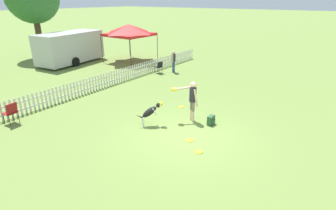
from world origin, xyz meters
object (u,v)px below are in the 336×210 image
at_px(frisbee_near_handler, 181,107).
at_px(folding_chair_blue_left, 159,66).
at_px(handler_person, 192,97).
at_px(folding_chair_center, 11,111).
at_px(leaping_dog, 150,111).
at_px(backpack_on_grass, 211,120).
at_px(frisbee_near_dog, 190,140).
at_px(canopy_tent_main, 129,30).
at_px(spectator_standing, 174,60).
at_px(equipment_trailer, 70,47).
at_px(frisbee_midfield, 199,152).

height_order(frisbee_near_handler, folding_chair_blue_left, folding_chair_blue_left).
bearing_deg(handler_person, frisbee_near_handler, -2.08).
xyz_separation_m(frisbee_near_handler, folding_chair_center, (-5.49, 4.53, 0.54)).
height_order(leaping_dog, backpack_on_grass, leaping_dog).
bearing_deg(folding_chair_blue_left, folding_chair_center, 14.13).
xyz_separation_m(handler_person, folding_chair_blue_left, (5.07, 5.63, -0.57)).
xyz_separation_m(frisbee_near_dog, backpack_on_grass, (1.60, 0.01, 0.17)).
height_order(handler_person, folding_chair_center, handler_person).
bearing_deg(folding_chair_blue_left, frisbee_near_handler, 62.07).
relative_size(canopy_tent_main, spectator_standing, 2.12).
xyz_separation_m(folding_chair_blue_left, spectator_standing, (0.76, -0.65, 0.40)).
relative_size(backpack_on_grass, canopy_tent_main, 0.12).
xyz_separation_m(frisbee_near_dog, folding_chair_center, (-3.07, 6.50, 0.54)).
bearing_deg(frisbee_near_handler, canopy_tent_main, 56.91).
distance_m(frisbee_near_dog, folding_chair_center, 7.21).
relative_size(handler_person, equipment_trailer, 0.28).
bearing_deg(frisbee_near_handler, equipment_trailer, 78.30).
relative_size(frisbee_near_handler, backpack_on_grass, 0.65).
bearing_deg(frisbee_midfield, leaping_dog, 76.84).
height_order(folding_chair_blue_left, canopy_tent_main, canopy_tent_main).
bearing_deg(spectator_standing, folding_chair_blue_left, -53.44).
bearing_deg(frisbee_midfield, folding_chair_blue_left, 45.50).
distance_m(handler_person, folding_chair_center, 7.25).
relative_size(frisbee_near_handler, frisbee_near_dog, 1.00).
distance_m(backpack_on_grass, spectator_standing, 8.16).
height_order(frisbee_midfield, equipment_trailer, equipment_trailer).
bearing_deg(canopy_tent_main, folding_chair_blue_left, -110.40).
xyz_separation_m(handler_person, frisbee_midfield, (-1.92, -1.49, -1.05)).
height_order(frisbee_near_handler, frisbee_midfield, same).
relative_size(leaping_dog, folding_chair_blue_left, 1.22).
xyz_separation_m(spectator_standing, equipment_trailer, (-2.38, 8.08, 0.35)).
xyz_separation_m(frisbee_near_dog, folding_chair_blue_left, (6.51, 6.48, 0.47)).
xyz_separation_m(leaping_dog, frisbee_midfield, (-0.60, -2.56, -0.59)).
relative_size(frisbee_near_dog, folding_chair_blue_left, 0.31).
bearing_deg(spectator_standing, handler_person, 27.49).
relative_size(backpack_on_grass, spectator_standing, 0.26).
bearing_deg(backpack_on_grass, frisbee_near_handler, 67.45).
xyz_separation_m(leaping_dog, backpack_on_grass, (1.49, -1.92, -0.41)).
xyz_separation_m(folding_chair_center, equipment_trailer, (7.96, 7.40, 0.69)).
bearing_deg(frisbee_near_handler, handler_person, -131.36).
xyz_separation_m(leaping_dog, folding_chair_blue_left, (6.39, 4.56, -0.12)).
distance_m(handler_person, canopy_tent_main, 11.85).
bearing_deg(folding_chair_center, equipment_trailer, -145.05).
distance_m(leaping_dog, equipment_trailer, 12.92).
bearing_deg(spectator_standing, frisbee_near_dog, 25.75).
relative_size(frisbee_midfield, backpack_on_grass, 0.65).
xyz_separation_m(frisbee_midfield, backpack_on_grass, (2.09, 0.64, 0.17)).
xyz_separation_m(folding_chair_center, spectator_standing, (10.35, -0.68, 0.33)).
distance_m(leaping_dog, folding_chair_center, 5.58).
bearing_deg(frisbee_near_dog, backpack_on_grass, 0.18).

